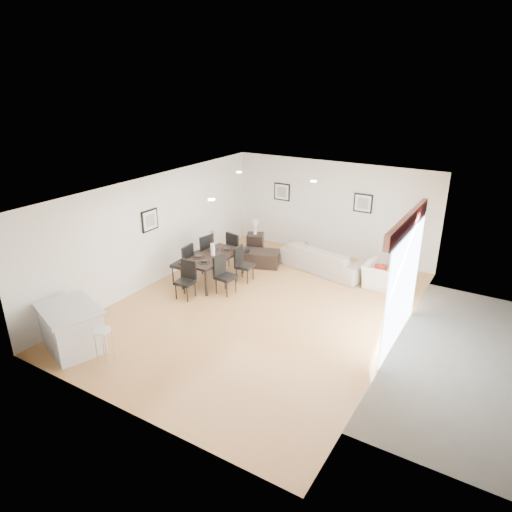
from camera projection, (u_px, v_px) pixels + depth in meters
The scene contains 26 objects.
ground at pixel (260, 308), 10.28m from camera, with size 8.00×8.00×0.00m, color tan.
wall_back at pixel (332, 209), 12.97m from camera, with size 6.00×0.04×2.70m, color silver.
wall_front at pixel (120, 338), 6.61m from camera, with size 6.00×0.04×2.70m, color silver.
wall_left at pixel (156, 230), 11.23m from camera, with size 0.04×8.00×2.70m, color silver.
wall_right at pixel (401, 283), 8.34m from camera, with size 0.04×8.00×2.70m, color silver.
ceiling at pixel (260, 191), 9.29m from camera, with size 6.00×8.00×0.02m, color white.
sofa at pixel (324, 259), 12.15m from camera, with size 2.34×0.92×0.68m, color #9E9180.
armchair at pixel (385, 277), 11.12m from camera, with size 0.97×0.85×0.63m, color beige.
dining_table at pixel (213, 258), 11.42m from camera, with size 0.85×1.68×0.70m.
dining_chair_wnear at pixel (185, 261), 11.40m from camera, with size 0.48×0.48×0.99m.
dining_chair_wfar at pixel (204, 251), 12.04m from camera, with size 0.54×0.54×1.02m.
dining_chair_enear at pixel (223, 272), 10.85m from camera, with size 0.46×0.46×0.94m.
dining_chair_efar at pixel (242, 262), 11.51m from camera, with size 0.44×0.44×0.90m.
dining_chair_head at pixel (187, 277), 10.65m from camera, with size 0.43×0.43×0.90m.
dining_chair_foot at pixel (235, 248), 12.28m from camera, with size 0.53×0.53×0.99m.
vase at pixel (213, 246), 11.30m from camera, with size 0.81×1.27×0.67m.
coffee_table at pixel (260, 258), 12.53m from camera, with size 1.04×0.62×0.42m, color black.
side_table at pixel (255, 244), 13.27m from camera, with size 0.47×0.47×0.62m, color black.
table_lamp at pixel (255, 225), 13.06m from camera, with size 0.21×0.21×0.40m.
cushion at pixel (381, 270), 11.03m from camera, with size 0.28×0.09×0.28m, color #A41C15.
kitchen_island at pixel (72, 328), 8.63m from camera, with size 1.49×1.32×0.87m.
bar_stool at pixel (103, 334), 8.16m from camera, with size 0.31×0.31×0.68m.
framed_print_back_left at pixel (282, 192), 13.60m from camera, with size 0.52×0.04×0.52m.
framed_print_back_right at pixel (363, 203), 12.40m from camera, with size 0.52×0.04×0.52m.
framed_print_left_wall at pixel (150, 220), 10.94m from camera, with size 0.04×0.52×0.52m.
sliding_door at pixel (405, 261), 8.49m from camera, with size 0.12×2.70×2.57m.
Camera 1 is at (4.64, -7.85, 4.90)m, focal length 32.00 mm.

